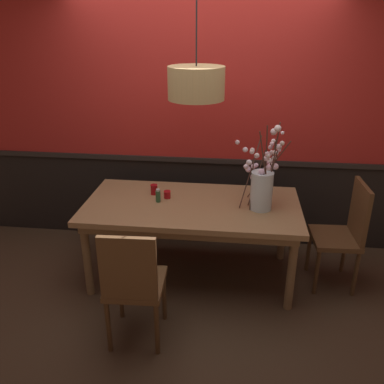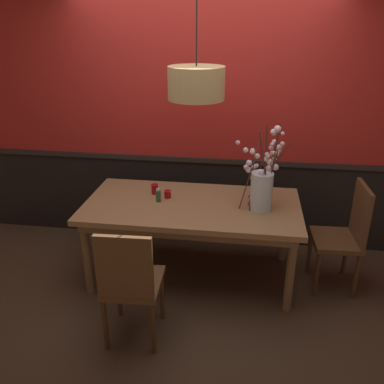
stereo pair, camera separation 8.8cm
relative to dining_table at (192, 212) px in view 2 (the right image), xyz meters
The scene contains 12 objects.
ground_plane 0.67m from the dining_table, ahead, with size 24.00×24.00×0.00m, color #422D1E.
back_wall 1.11m from the dining_table, 90.00° to the left, with size 4.93×0.14×2.95m.
dining_table is the anchor object (origin of this frame).
chair_near_side_left 0.98m from the dining_table, 108.66° to the right, with size 0.43×0.45×0.97m.
chair_head_east_end 1.35m from the dining_table, ahead, with size 0.41×0.45×0.98m.
chair_far_side_left 0.93m from the dining_table, 107.23° to the left, with size 0.43×0.40×0.91m.
chair_far_side_right 0.97m from the dining_table, 73.85° to the left, with size 0.42×0.39×0.91m.
vase_with_blossoms 0.67m from the dining_table, ahead, with size 0.46×0.41×0.76m.
candle_holder_nearer_center 0.43m from the dining_table, 156.38° to the left, with size 0.07×0.07×0.10m.
candle_holder_nearer_edge 0.28m from the dining_table, 159.30° to the left, with size 0.07×0.07×0.07m.
condiment_bottle 0.33m from the dining_table, behind, with size 0.04×0.04×0.12m.
pendant_lamp 1.12m from the dining_table, 42.41° to the left, with size 0.46×0.46×1.29m.
Camera 2 is at (0.47, -3.26, 2.26)m, focal length 38.25 mm.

